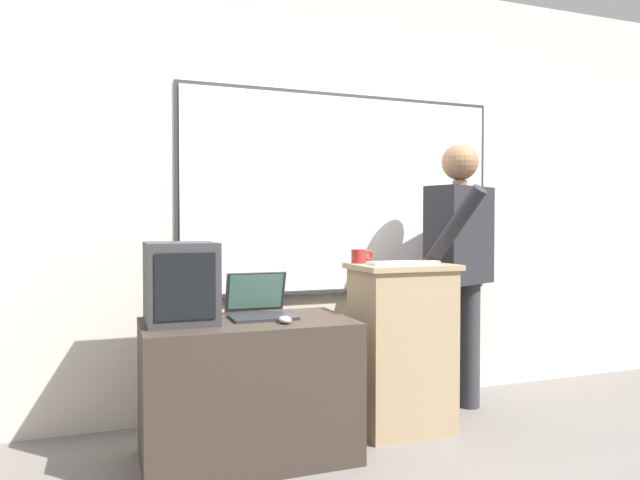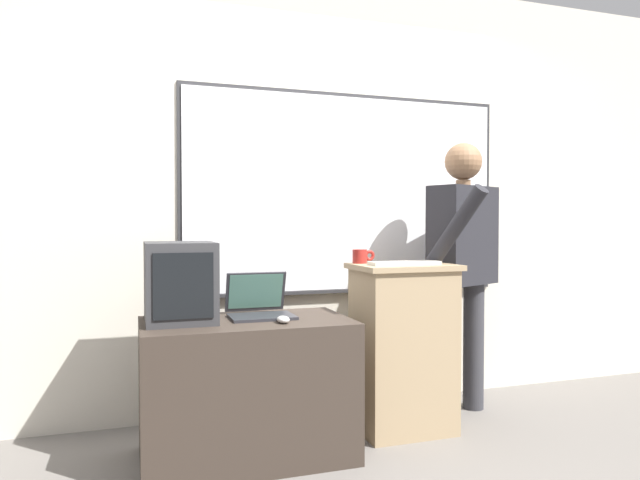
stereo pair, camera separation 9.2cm
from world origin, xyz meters
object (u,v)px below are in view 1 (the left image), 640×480
Objects in this scene: side_desk at (248,389)px; computer_mouse_by_laptop at (285,320)px; coffee_mug at (360,256)px; crt_monitor at (180,282)px; lectern_podium at (402,346)px; person_presenter at (460,255)px; laptop at (259,305)px; wireless_keyboard at (404,263)px.

computer_mouse_by_laptop reaches higher than side_desk.
crt_monitor is at bearing -170.99° from coffee_mug.
coffee_mug reaches higher than side_desk.
crt_monitor reaches higher than lectern_podium.
person_presenter is 1.35m from laptop.
lectern_podium is 0.88m from laptop.
laptop reaches higher than side_desk.
lectern_podium is 0.93m from side_desk.
person_presenter is 4.00× the size of crt_monitor.
person_presenter reaches higher than laptop.
lectern_podium is 0.72m from person_presenter.
wireless_keyboard is 0.81m from computer_mouse_by_laptop.
person_presenter is (1.40, 0.24, 0.63)m from side_desk.
side_desk is 3.17× the size of laptop.
lectern_podium is at bearing 5.76° from side_desk.
coffee_mug is (-0.18, 0.19, 0.03)m from wireless_keyboard.
side_desk is 0.43m from laptop.
laptop is at bearing 179.38° from lectern_podium.
coffee_mug reaches higher than computer_mouse_by_laptop.
lectern_podium is 0.57× the size of person_presenter.
side_desk is 1.56m from person_presenter.
wireless_keyboard is 3.00× the size of coffee_mug.
computer_mouse_by_laptop is (0.15, -0.14, 0.36)m from side_desk.
coffee_mug is at bearing 157.35° from person_presenter.
coffee_mug is (1.04, 0.16, 0.10)m from crt_monitor.
wireless_keyboard is at bearing -4.38° from laptop.
lectern_podium is at bearing 70.72° from wireless_keyboard.
lectern_podium is at bearing 17.01° from computer_mouse_by_laptop.
side_desk is at bearing -12.21° from crt_monitor.
side_desk is 0.62× the size of person_presenter.
computer_mouse_by_laptop is (-0.75, -0.18, -0.25)m from wireless_keyboard.
computer_mouse_by_laptop is 0.24× the size of crt_monitor.
laptop is 0.26m from computer_mouse_by_laptop.
computer_mouse_by_laptop is (-0.76, -0.23, 0.23)m from lectern_podium.
lectern_podium is 1.30m from crt_monitor.
coffee_mug is (0.63, 0.13, 0.23)m from laptop.
laptop is at bearing 162.68° from person_presenter.
lectern_podium is 2.26× the size of crt_monitor.
person_presenter is 16.78× the size of computer_mouse_by_laptop.
side_desk is at bearing -161.92° from coffee_mug.
wireless_keyboard is 1.22m from crt_monitor.
crt_monitor reaches higher than computer_mouse_by_laptop.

